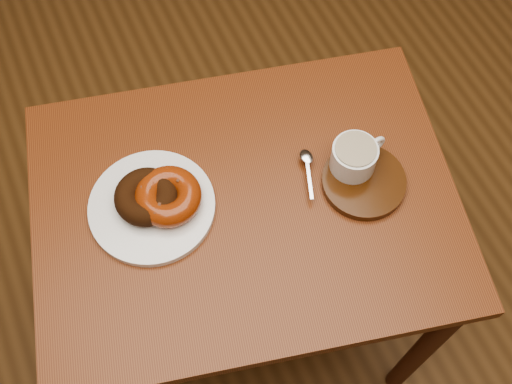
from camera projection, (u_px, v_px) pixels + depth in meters
name	position (u px, v px, depth m)	size (l,w,h in m)	color
cafe_table	(246.00, 228.00, 1.20)	(0.83, 0.70, 0.68)	brown
donut_plate	(152.00, 207.00, 1.09)	(0.22, 0.22, 0.01)	white
donut_cinnamon	(146.00, 197.00, 1.07)	(0.11, 0.11, 0.04)	black
donut_caramel	(168.00, 196.00, 1.07)	(0.12, 0.12, 0.04)	maroon
saucer	(364.00, 182.00, 1.11)	(0.15, 0.15, 0.02)	#381A07
coffee_cup	(355.00, 156.00, 1.09)	(0.10, 0.08, 0.06)	white
teaspoon	(307.00, 161.00, 1.12)	(0.04, 0.10, 0.01)	silver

